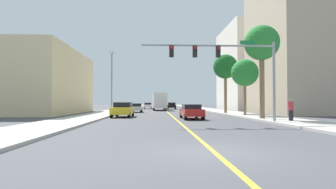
# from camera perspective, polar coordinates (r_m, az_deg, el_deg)

# --- Properties ---
(ground) EXTENTS (192.00, 192.00, 0.00)m
(ground) POSITION_cam_1_polar(r_m,az_deg,el_deg) (50.79, -0.48, -3.27)
(ground) COLOR #47474C
(sidewalk_left) EXTENTS (3.87, 168.00, 0.15)m
(sidewalk_left) POSITION_cam_1_polar(r_m,az_deg,el_deg) (51.18, -9.97, -3.15)
(sidewalk_left) COLOR #B2ADA3
(sidewalk_left) RESTS_ON ground
(sidewalk_right) EXTENTS (3.87, 168.00, 0.15)m
(sidewalk_right) POSITION_cam_1_polar(r_m,az_deg,el_deg) (51.78, 8.90, -3.13)
(sidewalk_right) COLOR #B2ADA3
(sidewalk_right) RESTS_ON ground
(lane_marking_center) EXTENTS (0.16, 144.00, 0.01)m
(lane_marking_center) POSITION_cam_1_polar(r_m,az_deg,el_deg) (50.79, -0.48, -3.26)
(lane_marking_center) COLOR yellow
(lane_marking_center) RESTS_ON ground
(building_left_near) EXTENTS (12.81, 18.91, 8.44)m
(building_left_near) POSITION_cam_1_polar(r_m,az_deg,el_deg) (42.16, -26.29, 2.27)
(building_left_near) COLOR beige
(building_left_near) RESTS_ON ground
(building_right_near) EXTENTS (12.74, 14.52, 17.83)m
(building_right_near) POSITION_cam_1_polar(r_m,az_deg,el_deg) (42.93, 26.48, 8.52)
(building_right_near) COLOR tan
(building_right_near) RESTS_ON ground
(building_right_far) EXTENTS (12.79, 16.94, 16.71)m
(building_right_far) POSITION_cam_1_polar(r_m,az_deg,el_deg) (60.52, 17.46, 5.01)
(building_right_far) COLOR silver
(building_right_far) RESTS_ON ground
(traffic_signal_mast) EXTENTS (9.86, 0.36, 5.92)m
(traffic_signal_mast) POSITION_cam_1_polar(r_m,az_deg,el_deg) (21.17, 12.09, 6.82)
(traffic_signal_mast) COLOR gray
(traffic_signal_mast) RESTS_ON sidewalk_right
(street_lamp) EXTENTS (0.56, 0.28, 7.32)m
(street_lamp) POSITION_cam_1_polar(r_m,az_deg,el_deg) (33.82, -11.34, 3.05)
(street_lamp) COLOR gray
(street_lamp) RESTS_ON sidewalk_left
(palm_near) EXTENTS (3.01, 3.01, 8.03)m
(palm_near) POSITION_cam_1_polar(r_m,az_deg,el_deg) (25.94, 18.46, 9.63)
(palm_near) COLOR brown
(palm_near) RESTS_ON sidewalk_right
(palm_mid) EXTENTS (2.92, 2.92, 6.02)m
(palm_mid) POSITION_cam_1_polar(r_m,az_deg,el_deg) (31.52, 15.31, 4.20)
(palm_mid) COLOR brown
(palm_mid) RESTS_ON sidewalk_right
(palm_far) EXTENTS (3.15, 3.15, 7.57)m
(palm_far) POSITION_cam_1_polar(r_m,az_deg,el_deg) (37.33, 11.56, 5.45)
(palm_far) COLOR brown
(palm_far) RESTS_ON sidewalk_right
(car_black) EXTENTS (1.93, 4.40, 1.42)m
(car_black) POSITION_cam_1_polar(r_m,az_deg,el_deg) (60.43, 0.75, -2.29)
(car_black) COLOR black
(car_black) RESTS_ON ground
(car_white) EXTENTS (1.81, 4.27, 1.37)m
(car_white) POSITION_cam_1_polar(r_m,az_deg,el_deg) (63.61, -4.10, -2.25)
(car_white) COLOR white
(car_white) RESTS_ON ground
(car_silver) EXTENTS (1.84, 4.45, 1.32)m
(car_silver) POSITION_cam_1_polar(r_m,az_deg,el_deg) (42.54, -6.54, -2.65)
(car_silver) COLOR #BCBCC1
(car_silver) RESTS_ON ground
(car_yellow) EXTENTS (2.07, 4.31, 1.52)m
(car_yellow) POSITION_cam_1_polar(r_m,az_deg,el_deg) (29.33, -9.15, -3.00)
(car_yellow) COLOR gold
(car_yellow) RESTS_ON ground
(car_red) EXTENTS (1.79, 4.62, 1.33)m
(car_red) POSITION_cam_1_polar(r_m,az_deg,el_deg) (25.75, 4.75, -3.38)
(car_red) COLOR red
(car_red) RESTS_ON ground
(delivery_truck) EXTENTS (2.67, 8.84, 3.16)m
(delivery_truck) POSITION_cam_1_polar(r_m,az_deg,el_deg) (51.98, -1.74, -1.37)
(delivery_truck) COLOR red
(delivery_truck) RESTS_ON ground
(pedestrian) EXTENTS (0.38, 0.38, 1.64)m
(pedestrian) POSITION_cam_1_polar(r_m,az_deg,el_deg) (23.01, 23.66, -2.86)
(pedestrian) COLOR black
(pedestrian) RESTS_ON sidewalk_right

